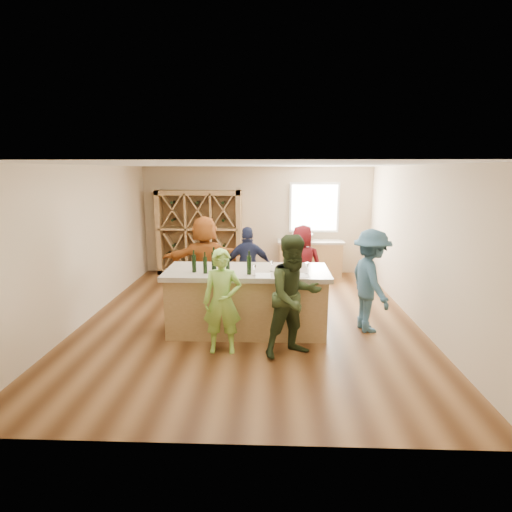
{
  "coord_description": "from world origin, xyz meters",
  "views": [
    {
      "loc": [
        0.37,
        -7.02,
        2.71
      ],
      "look_at": [
        0.1,
        0.2,
        1.15
      ],
      "focal_mm": 28.0,
      "sensor_mm": 36.0,
      "label": 1
    }
  ],
  "objects_px": {
    "tasting_counter_base": "(247,303)",
    "wine_bottle_d": "(221,265)",
    "person_near_right": "(294,296)",
    "person_near_left": "(222,302)",
    "person_far_left": "(205,261)",
    "person_server": "(371,281)",
    "wine_bottle_e": "(228,264)",
    "wine_bottle_f": "(249,265)",
    "wine_bottle_a": "(194,264)",
    "person_far_mid": "(248,267)",
    "wine_bottle_c": "(214,262)",
    "person_far_right": "(302,265)",
    "sink": "(303,237)",
    "wine_bottle_b": "(205,265)",
    "wine_rack": "(199,233)"
  },
  "relations": [
    {
      "from": "tasting_counter_base",
      "to": "wine_bottle_d",
      "type": "relative_size",
      "value": 9.18
    },
    {
      "from": "wine_bottle_d",
      "to": "person_near_right",
      "type": "relative_size",
      "value": 0.16
    },
    {
      "from": "person_far_mid",
      "to": "wine_bottle_a",
      "type": "bearing_deg",
      "value": 56.85
    },
    {
      "from": "person_near_left",
      "to": "person_far_right",
      "type": "bearing_deg",
      "value": 57.17
    },
    {
      "from": "wine_bottle_f",
      "to": "person_far_left",
      "type": "bearing_deg",
      "value": 120.66
    },
    {
      "from": "sink",
      "to": "wine_bottle_e",
      "type": "relative_size",
      "value": 2.04
    },
    {
      "from": "wine_bottle_b",
      "to": "wine_bottle_d",
      "type": "height_order",
      "value": "wine_bottle_d"
    },
    {
      "from": "wine_bottle_d",
      "to": "person_near_left",
      "type": "relative_size",
      "value": 0.18
    },
    {
      "from": "wine_bottle_c",
      "to": "person_far_right",
      "type": "bearing_deg",
      "value": 44.12
    },
    {
      "from": "person_near_right",
      "to": "person_far_left",
      "type": "bearing_deg",
      "value": 98.8
    },
    {
      "from": "wine_bottle_c",
      "to": "wine_bottle_e",
      "type": "distance_m",
      "value": 0.23
    },
    {
      "from": "person_server",
      "to": "person_far_right",
      "type": "distance_m",
      "value": 1.68
    },
    {
      "from": "person_far_right",
      "to": "tasting_counter_base",
      "type": "bearing_deg",
      "value": 60.42
    },
    {
      "from": "sink",
      "to": "person_far_left",
      "type": "height_order",
      "value": "person_far_left"
    },
    {
      "from": "wine_bottle_c",
      "to": "person_far_mid",
      "type": "xyz_separation_m",
      "value": [
        0.49,
        1.38,
        -0.43
      ]
    },
    {
      "from": "person_server",
      "to": "wine_bottle_c",
      "type": "bearing_deg",
      "value": 84.26
    },
    {
      "from": "wine_rack",
      "to": "person_server",
      "type": "relative_size",
      "value": 1.25
    },
    {
      "from": "wine_bottle_a",
      "to": "person_far_left",
      "type": "xyz_separation_m",
      "value": [
        -0.08,
        1.55,
        -0.31
      ]
    },
    {
      "from": "wine_bottle_a",
      "to": "person_near_left",
      "type": "xyz_separation_m",
      "value": [
        0.53,
        -0.63,
        -0.43
      ]
    },
    {
      "from": "wine_bottle_b",
      "to": "person_near_right",
      "type": "height_order",
      "value": "person_near_right"
    },
    {
      "from": "wine_bottle_a",
      "to": "wine_bottle_e",
      "type": "xyz_separation_m",
      "value": [
        0.55,
        0.06,
        -0.01
      ]
    },
    {
      "from": "sink",
      "to": "person_near_left",
      "type": "bearing_deg",
      "value": -108.59
    },
    {
      "from": "wine_bottle_a",
      "to": "person_far_mid",
      "type": "distance_m",
      "value": 1.72
    },
    {
      "from": "tasting_counter_base",
      "to": "person_server",
      "type": "distance_m",
      "value": 2.12
    },
    {
      "from": "person_far_mid",
      "to": "wine_bottle_f",
      "type": "distance_m",
      "value": 1.63
    },
    {
      "from": "person_far_right",
      "to": "wine_bottle_f",
      "type": "relative_size",
      "value": 5.49
    },
    {
      "from": "wine_bottle_e",
      "to": "person_far_right",
      "type": "distance_m",
      "value": 2.07
    },
    {
      "from": "wine_bottle_a",
      "to": "wine_bottle_e",
      "type": "relative_size",
      "value": 1.08
    },
    {
      "from": "person_far_mid",
      "to": "wine_bottle_d",
      "type": "bearing_deg",
      "value": 72.7
    },
    {
      "from": "wine_rack",
      "to": "person_near_left",
      "type": "xyz_separation_m",
      "value": [
        1.16,
        -4.66,
        -0.3
      ]
    },
    {
      "from": "wine_bottle_c",
      "to": "person_server",
      "type": "distance_m",
      "value": 2.66
    },
    {
      "from": "wine_bottle_a",
      "to": "person_near_right",
      "type": "relative_size",
      "value": 0.16
    },
    {
      "from": "tasting_counter_base",
      "to": "person_server",
      "type": "height_order",
      "value": "person_server"
    },
    {
      "from": "person_far_right",
      "to": "wine_bottle_e",
      "type": "bearing_deg",
      "value": 55.6
    },
    {
      "from": "tasting_counter_base",
      "to": "person_far_left",
      "type": "relative_size",
      "value": 1.42
    },
    {
      "from": "wine_bottle_d",
      "to": "wine_bottle_e",
      "type": "xyz_separation_m",
      "value": [
        0.09,
        0.12,
        -0.01
      ]
    },
    {
      "from": "wine_bottle_a",
      "to": "wine_bottle_c",
      "type": "relative_size",
      "value": 0.9
    },
    {
      "from": "wine_bottle_e",
      "to": "wine_bottle_f",
      "type": "relative_size",
      "value": 0.88
    },
    {
      "from": "wine_rack",
      "to": "person_near_right",
      "type": "distance_m",
      "value": 5.22
    },
    {
      "from": "sink",
      "to": "wine_bottle_f",
      "type": "xyz_separation_m",
      "value": [
        -1.17,
        -4.06,
        0.22
      ]
    },
    {
      "from": "person_near_right",
      "to": "wine_bottle_f",
      "type": "height_order",
      "value": "person_near_right"
    },
    {
      "from": "person_near_right",
      "to": "person_far_right",
      "type": "bearing_deg",
      "value": 55.1
    },
    {
      "from": "wine_bottle_a",
      "to": "person_far_left",
      "type": "height_order",
      "value": "person_far_left"
    },
    {
      "from": "wine_bottle_d",
      "to": "wine_bottle_b",
      "type": "bearing_deg",
      "value": -177.17
    },
    {
      "from": "wine_bottle_d",
      "to": "person_near_right",
      "type": "height_order",
      "value": "person_near_right"
    },
    {
      "from": "wine_rack",
      "to": "tasting_counter_base",
      "type": "height_order",
      "value": "wine_rack"
    },
    {
      "from": "person_far_left",
      "to": "person_near_right",
      "type": "bearing_deg",
      "value": 113.57
    },
    {
      "from": "person_near_left",
      "to": "person_far_left",
      "type": "bearing_deg",
      "value": 103.96
    },
    {
      "from": "wine_bottle_e",
      "to": "wine_bottle_b",
      "type": "bearing_deg",
      "value": -159.2
    },
    {
      "from": "wine_bottle_a",
      "to": "person_far_mid",
      "type": "bearing_deg",
      "value": 61.31
    }
  ]
}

